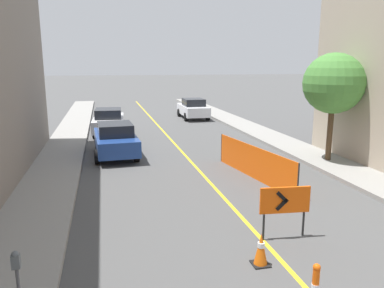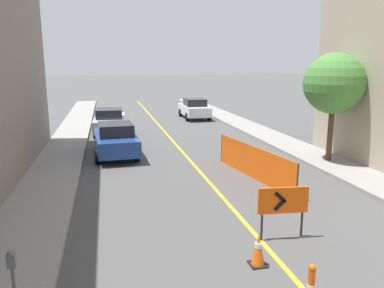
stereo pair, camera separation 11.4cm
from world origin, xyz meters
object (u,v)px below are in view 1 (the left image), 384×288
object	(u,v)px
arrow_barricade_primary	(285,202)
parked_car_curb_mid	(109,121)
parked_car_curb_near	(115,139)
parking_meter_near_curb	(18,278)
traffic_cone_third	(261,249)
street_tree_right_near	(334,84)
parked_car_curb_far	(193,108)

from	to	relation	value
arrow_barricade_primary	parked_car_curb_mid	size ratio (longest dim) A/B	0.30
parked_car_curb_mid	arrow_barricade_primary	bearing A→B (deg)	-72.34
parked_car_curb_near	parking_meter_near_curb	world-z (taller)	parking_meter_near_curb
traffic_cone_third	parked_car_curb_mid	size ratio (longest dim) A/B	0.17
arrow_barricade_primary	street_tree_right_near	bearing A→B (deg)	55.19
traffic_cone_third	parked_car_curb_far	xyz separation A→B (m)	(3.74, 21.90, 0.44)
traffic_cone_third	arrow_barricade_primary	world-z (taller)	arrow_barricade_primary
parked_car_curb_far	parking_meter_near_curb	bearing A→B (deg)	-109.07
traffic_cone_third	parked_car_curb_mid	world-z (taller)	parked_car_curb_mid
parked_car_curb_far	parking_meter_near_curb	world-z (taller)	parking_meter_near_curb
arrow_barricade_primary	parked_car_curb_far	size ratio (longest dim) A/B	0.31
arrow_barricade_primary	parked_car_curb_far	bearing A→B (deg)	88.22
parked_car_curb_mid	traffic_cone_third	bearing A→B (deg)	-76.80
parked_car_curb_mid	street_tree_right_near	world-z (taller)	street_tree_right_near
arrow_barricade_primary	parked_car_curb_mid	xyz separation A→B (m)	(-3.98, 15.51, -0.15)
traffic_cone_third	arrow_barricade_primary	distance (m)	1.63
parked_car_curb_far	street_tree_right_near	distance (m)	15.09
traffic_cone_third	street_tree_right_near	size ratio (longest dim) A/B	0.16
parked_car_curb_mid	street_tree_right_near	bearing A→B (deg)	-41.91
arrow_barricade_primary	street_tree_right_near	size ratio (longest dim) A/B	0.29
arrow_barricade_primary	parked_car_curb_near	world-z (taller)	parked_car_curb_near
parking_meter_near_curb	traffic_cone_third	bearing A→B (deg)	17.04
parked_car_curb_near	parked_car_curb_mid	xyz separation A→B (m)	(-0.21, 5.84, 0.00)
parked_car_curb_near	parking_meter_near_curb	xyz separation A→B (m)	(-1.84, -12.13, 0.37)
traffic_cone_third	parking_meter_near_curb	size ratio (longest dim) A/B	0.51
parked_car_curb_far	parking_meter_near_curb	xyz separation A→B (m)	(-8.28, -23.29, 0.37)
parked_car_curb_near	parked_car_curb_mid	world-z (taller)	same
parked_car_curb_mid	parked_car_curb_far	xyz separation A→B (m)	(6.64, 5.32, 0.00)
parked_car_curb_near	parked_car_curb_mid	distance (m)	5.85
arrow_barricade_primary	parked_car_curb_near	distance (m)	10.38
arrow_barricade_primary	parked_car_curb_mid	distance (m)	16.01
parked_car_curb_far	street_tree_right_near	world-z (taller)	street_tree_right_near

